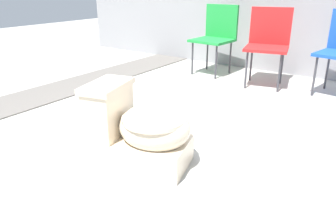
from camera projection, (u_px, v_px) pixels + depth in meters
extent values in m
plane|color=#A8A59E|center=(127.00, 140.00, 2.38)|extent=(14.00, 14.00, 0.00)
cube|color=#605B56|center=(62.00, 89.00, 3.52)|extent=(0.56, 8.00, 0.01)
cube|color=beige|center=(140.00, 151.00, 2.05)|extent=(0.67, 0.49, 0.17)
ellipsoid|color=beige|center=(155.00, 127.00, 1.96)|extent=(0.52, 0.46, 0.28)
cylinder|color=beige|center=(155.00, 119.00, 1.94)|extent=(0.48, 0.48, 0.03)
cube|color=beige|center=(109.00, 112.00, 2.04)|extent=(0.26, 0.38, 0.30)
cube|color=beige|center=(107.00, 86.00, 1.98)|extent=(0.29, 0.40, 0.04)
cylinder|color=silver|center=(113.00, 79.00, 2.04)|extent=(0.02, 0.02, 0.01)
cube|color=#1E8C38|center=(212.00, 40.00, 4.00)|extent=(0.47, 0.47, 0.03)
cube|color=#1E8C38|center=(222.00, 21.00, 4.08)|extent=(0.44, 0.07, 0.40)
cylinder|color=#38383D|center=(216.00, 62.00, 3.85)|extent=(0.02, 0.02, 0.40)
cylinder|color=#38383D|center=(192.00, 58.00, 4.06)|extent=(0.02, 0.02, 0.40)
cylinder|color=#38383D|center=(230.00, 58.00, 4.10)|extent=(0.02, 0.02, 0.40)
cylinder|color=#38383D|center=(207.00, 54.00, 4.30)|extent=(0.02, 0.02, 0.40)
cube|color=red|center=(267.00, 48.00, 3.51)|extent=(0.53, 0.53, 0.03)
cube|color=red|center=(271.00, 26.00, 3.61)|extent=(0.44, 0.14, 0.40)
cylinder|color=#38383D|center=(279.00, 73.00, 3.38)|extent=(0.02, 0.02, 0.40)
cylinder|color=#38383D|center=(246.00, 70.00, 3.50)|extent=(0.02, 0.02, 0.40)
cylinder|color=#38383D|center=(282.00, 66.00, 3.68)|extent=(0.02, 0.02, 0.40)
cylinder|color=#38383D|center=(251.00, 63.00, 3.80)|extent=(0.02, 0.02, 0.40)
cylinder|color=#38383D|center=(314.00, 76.00, 3.27)|extent=(0.02, 0.02, 0.40)
cylinder|color=#38383D|center=(327.00, 70.00, 3.49)|extent=(0.02, 0.02, 0.40)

